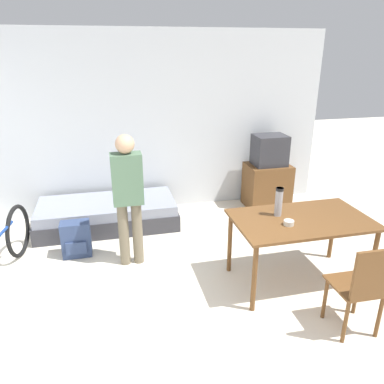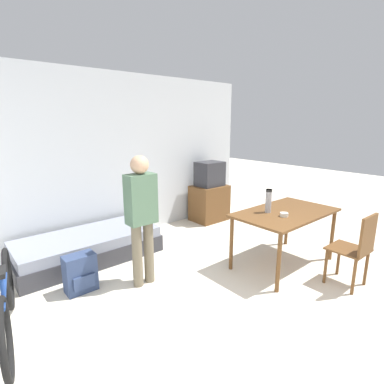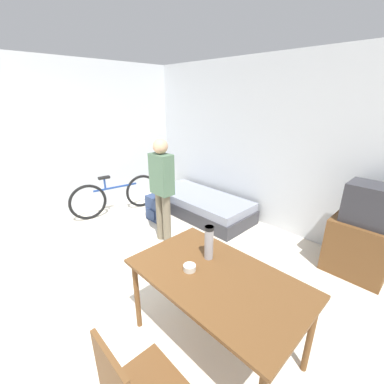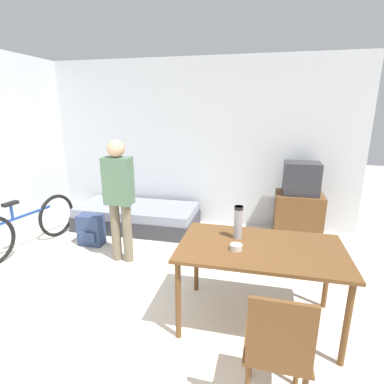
{
  "view_description": "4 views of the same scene",
  "coord_description": "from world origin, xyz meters",
  "px_view_note": "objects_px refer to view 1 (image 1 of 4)",
  "views": [
    {
      "loc": [
        -0.63,
        -2.09,
        2.42
      ],
      "look_at": [
        0.28,
        1.72,
        0.91
      ],
      "focal_mm": 35.0,
      "sensor_mm": 36.0,
      "label": 1
    },
    {
      "loc": [
        -2.12,
        -1.02,
        1.93
      ],
      "look_at": [
        0.41,
        1.97,
        1.01
      ],
      "focal_mm": 28.0,
      "sensor_mm": 36.0,
      "label": 2
    },
    {
      "loc": [
        2.37,
        -0.22,
        2.11
      ],
      "look_at": [
        0.12,
        1.97,
        0.93
      ],
      "focal_mm": 24.0,
      "sensor_mm": 36.0,
      "label": 3
    },
    {
      "loc": [
        1.26,
        -1.36,
        1.93
      ],
      "look_at": [
        0.48,
        2.01,
        0.95
      ],
      "focal_mm": 28.0,
      "sensor_mm": 36.0,
      "label": 4
    }
  ],
  "objects_px": {
    "dining_table": "(301,225)",
    "wooden_chair": "(363,285)",
    "bicycle": "(0,252)",
    "mate_bowl": "(289,223)",
    "person_standing": "(128,192)",
    "backpack": "(76,239)",
    "tv": "(268,176)",
    "daybed": "(108,214)",
    "thermos_flask": "(279,201)"
  },
  "relations": [
    {
      "from": "tv",
      "to": "wooden_chair",
      "type": "relative_size",
      "value": 1.28
    },
    {
      "from": "dining_table",
      "to": "mate_bowl",
      "type": "relative_size",
      "value": 13.77
    },
    {
      "from": "bicycle",
      "to": "wooden_chair",
      "type": "bearing_deg",
      "value": -27.08
    },
    {
      "from": "dining_table",
      "to": "backpack",
      "type": "bearing_deg",
      "value": 154.7
    },
    {
      "from": "daybed",
      "to": "thermos_flask",
      "type": "bearing_deg",
      "value": -44.66
    },
    {
      "from": "dining_table",
      "to": "thermos_flask",
      "type": "bearing_deg",
      "value": 148.34
    },
    {
      "from": "person_standing",
      "to": "mate_bowl",
      "type": "bearing_deg",
      "value": -30.83
    },
    {
      "from": "tv",
      "to": "person_standing",
      "type": "distance_m",
      "value": 2.63
    },
    {
      "from": "person_standing",
      "to": "mate_bowl",
      "type": "relative_size",
      "value": 15.13
    },
    {
      "from": "tv",
      "to": "bicycle",
      "type": "xyz_separation_m",
      "value": [
        -3.7,
        -1.25,
        -0.17
      ]
    },
    {
      "from": "dining_table",
      "to": "person_standing",
      "type": "height_order",
      "value": "person_standing"
    },
    {
      "from": "tv",
      "to": "backpack",
      "type": "height_order",
      "value": "tv"
    },
    {
      "from": "dining_table",
      "to": "wooden_chair",
      "type": "height_order",
      "value": "wooden_chair"
    },
    {
      "from": "daybed",
      "to": "bicycle",
      "type": "bearing_deg",
      "value": -137.05
    },
    {
      "from": "dining_table",
      "to": "backpack",
      "type": "xyz_separation_m",
      "value": [
        -2.38,
        1.13,
        -0.46
      ]
    },
    {
      "from": "daybed",
      "to": "mate_bowl",
      "type": "height_order",
      "value": "mate_bowl"
    },
    {
      "from": "daybed",
      "to": "backpack",
      "type": "bearing_deg",
      "value": -117.45
    },
    {
      "from": "thermos_flask",
      "to": "backpack",
      "type": "relative_size",
      "value": 0.69
    },
    {
      "from": "daybed",
      "to": "dining_table",
      "type": "height_order",
      "value": "dining_table"
    },
    {
      "from": "wooden_chair",
      "to": "thermos_flask",
      "type": "xyz_separation_m",
      "value": [
        -0.34,
        1.01,
        0.41
      ]
    },
    {
      "from": "wooden_chair",
      "to": "person_standing",
      "type": "bearing_deg",
      "value": 137.77
    },
    {
      "from": "bicycle",
      "to": "backpack",
      "type": "xyz_separation_m",
      "value": [
        0.78,
        0.33,
        -0.12
      ]
    },
    {
      "from": "wooden_chair",
      "to": "mate_bowl",
      "type": "distance_m",
      "value": 0.88
    },
    {
      "from": "person_standing",
      "to": "backpack",
      "type": "xyz_separation_m",
      "value": [
        -0.65,
        0.32,
        -0.68
      ]
    },
    {
      "from": "thermos_flask",
      "to": "mate_bowl",
      "type": "distance_m",
      "value": 0.28
    },
    {
      "from": "daybed",
      "to": "person_standing",
      "type": "height_order",
      "value": "person_standing"
    },
    {
      "from": "daybed",
      "to": "backpack",
      "type": "xyz_separation_m",
      "value": [
        -0.39,
        -0.76,
        0.04
      ]
    },
    {
      "from": "thermos_flask",
      "to": "tv",
      "type": "bearing_deg",
      "value": 68.33
    },
    {
      "from": "tv",
      "to": "mate_bowl",
      "type": "height_order",
      "value": "tv"
    },
    {
      "from": "thermos_flask",
      "to": "person_standing",
      "type": "bearing_deg",
      "value": 156.17
    },
    {
      "from": "daybed",
      "to": "person_standing",
      "type": "relative_size",
      "value": 1.26
    },
    {
      "from": "daybed",
      "to": "backpack",
      "type": "distance_m",
      "value": 0.86
    },
    {
      "from": "bicycle",
      "to": "mate_bowl",
      "type": "distance_m",
      "value": 3.12
    },
    {
      "from": "tv",
      "to": "person_standing",
      "type": "height_order",
      "value": "person_standing"
    },
    {
      "from": "tv",
      "to": "thermos_flask",
      "type": "height_order",
      "value": "tv"
    },
    {
      "from": "tv",
      "to": "backpack",
      "type": "bearing_deg",
      "value": -162.5
    },
    {
      "from": "backpack",
      "to": "daybed",
      "type": "bearing_deg",
      "value": 62.55
    },
    {
      "from": "tv",
      "to": "bicycle",
      "type": "bearing_deg",
      "value": -161.3
    },
    {
      "from": "dining_table",
      "to": "tv",
      "type": "bearing_deg",
      "value": 75.01
    },
    {
      "from": "thermos_flask",
      "to": "mate_bowl",
      "type": "relative_size",
      "value": 3.01
    },
    {
      "from": "dining_table",
      "to": "mate_bowl",
      "type": "height_order",
      "value": "mate_bowl"
    },
    {
      "from": "daybed",
      "to": "thermos_flask",
      "type": "xyz_separation_m",
      "value": [
        1.77,
        -1.75,
        0.74
      ]
    },
    {
      "from": "tv",
      "to": "bicycle",
      "type": "relative_size",
      "value": 0.7
    },
    {
      "from": "tv",
      "to": "dining_table",
      "type": "distance_m",
      "value": 2.13
    },
    {
      "from": "wooden_chair",
      "to": "mate_bowl",
      "type": "relative_size",
      "value": 8.84
    },
    {
      "from": "wooden_chair",
      "to": "person_standing",
      "type": "xyz_separation_m",
      "value": [
        -1.85,
        1.68,
        0.39
      ]
    },
    {
      "from": "dining_table",
      "to": "backpack",
      "type": "height_order",
      "value": "dining_table"
    },
    {
      "from": "bicycle",
      "to": "mate_bowl",
      "type": "xyz_separation_m",
      "value": [
        2.95,
        -0.9,
        0.45
      ]
    },
    {
      "from": "daybed",
      "to": "thermos_flask",
      "type": "distance_m",
      "value": 2.6
    },
    {
      "from": "wooden_chair",
      "to": "bicycle",
      "type": "distance_m",
      "value": 3.69
    }
  ]
}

